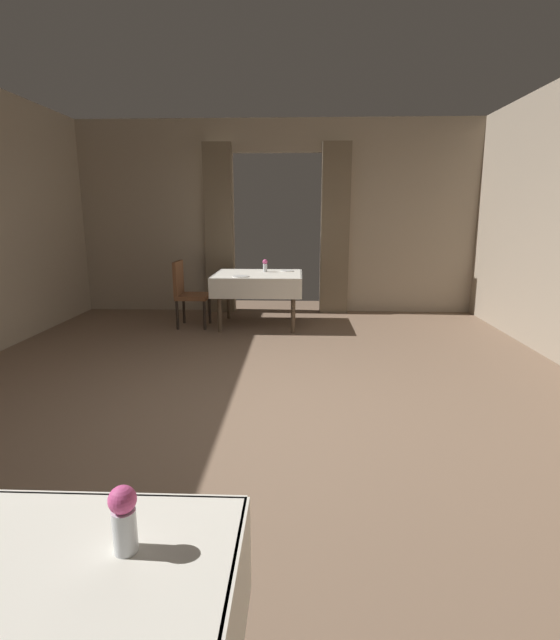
{
  "coord_description": "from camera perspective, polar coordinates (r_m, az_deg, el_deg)",
  "views": [
    {
      "loc": [
        0.35,
        -3.45,
        1.58
      ],
      "look_at": [
        0.19,
        0.54,
        0.66
      ],
      "focal_mm": 26.24,
      "sensor_mm": 36.0,
      "label": 1
    }
  ],
  "objects": [
    {
      "name": "ground",
      "position": [
        3.82,
        -3.24,
        -11.6
      ],
      "size": [
        10.08,
        10.08,
        0.0
      ],
      "primitive_type": "plane",
      "color": "#7A604C"
    },
    {
      "name": "wall_back",
      "position": [
        7.64,
        -0.35,
        12.46
      ],
      "size": [
        6.4,
        0.27,
        3.0
      ],
      "color": "gray",
      "rests_on": "ground"
    },
    {
      "name": "dining_table_mid",
      "position": [
        6.64,
        -2.65,
        4.89
      ],
      "size": [
        1.23,
        1.08,
        0.75
      ],
      "color": "#4C3D2D",
      "rests_on": "ground"
    },
    {
      "name": "chair_mid_left",
      "position": [
        6.72,
        -11.25,
        3.53
      ],
      "size": [
        0.44,
        0.44,
        0.93
      ],
      "color": "black",
      "rests_on": "ground"
    },
    {
      "name": "flower_vase_near",
      "position": [
        1.31,
        -18.51,
        -21.8
      ],
      "size": [
        0.07,
        0.07,
        0.18
      ],
      "color": "silver",
      "rests_on": "dining_table_near"
    },
    {
      "name": "flower_vase_mid",
      "position": [
        6.8,
        -1.83,
        6.71
      ],
      "size": [
        0.07,
        0.07,
        0.18
      ],
      "color": "silver",
      "rests_on": "dining_table_mid"
    },
    {
      "name": "plate_mid_b",
      "position": [
        6.29,
        -4.79,
        5.32
      ],
      "size": [
        0.22,
        0.22,
        0.01
      ],
      "primitive_type": "cylinder",
      "color": "white",
      "rests_on": "dining_table_mid"
    },
    {
      "name": "plate_mid_c",
      "position": [
        6.88,
        0.87,
        6.02
      ],
      "size": [
        0.19,
        0.19,
        0.01
      ],
      "primitive_type": "cylinder",
      "color": "white",
      "rests_on": "dining_table_mid"
    }
  ]
}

